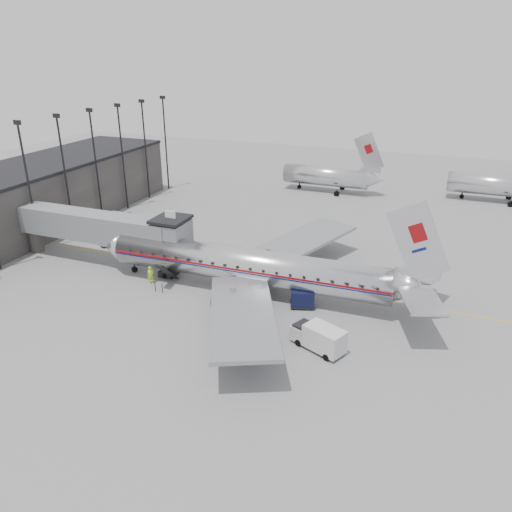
{
  "coord_description": "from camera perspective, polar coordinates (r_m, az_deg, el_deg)",
  "views": [
    {
      "loc": [
        17.17,
        -38.2,
        22.84
      ],
      "look_at": [
        0.21,
        4.75,
        3.2
      ],
      "focal_mm": 35.0,
      "sensor_mm": 36.0,
      "label": 1
    }
  ],
  "objects": [
    {
      "name": "jet_bridge",
      "position": [
        56.97,
        -16.43,
        2.95
      ],
      "size": [
        21.0,
        6.2,
        7.1
      ],
      "color": "slate",
      "rests_on": "ground"
    },
    {
      "name": "ramp_worker",
      "position": [
        52.58,
        -11.95,
        -2.13
      ],
      "size": [
        0.79,
        0.78,
        1.84
      ],
      "primitive_type": "imported",
      "rotation": [
        0.0,
        0.0,
        0.75
      ],
      "color": "#B4F51C",
      "rests_on": "ground"
    },
    {
      "name": "ground",
      "position": [
        47.71,
        -2.34,
        -5.59
      ],
      "size": [
        160.0,
        160.0,
        0.0
      ],
      "primitive_type": "plane",
      "color": "slate",
      "rests_on": "ground"
    },
    {
      "name": "floodlight_masts",
      "position": [
        69.47,
        -19.4,
        9.73
      ],
      "size": [
        0.9,
        42.25,
        15.25
      ],
      "color": "black",
      "rests_on": "ground"
    },
    {
      "name": "baggage_cart_navy",
      "position": [
        47.13,
        5.35,
        -4.77
      ],
      "size": [
        2.67,
        2.33,
        1.76
      ],
      "rotation": [
        0.0,
        0.0,
        0.32
      ],
      "color": "black",
      "rests_on": "ground"
    },
    {
      "name": "apron_line",
      "position": [
        51.73,
        3.39,
        -3.2
      ],
      "size": [
        60.0,
        0.15,
        0.01
      ],
      "primitive_type": "cube",
      "rotation": [
        0.0,
        0.0,
        1.57
      ],
      "color": "gold",
      "rests_on": "ground"
    },
    {
      "name": "distant_aircraft_near",
      "position": [
        84.83,
        8.11,
        9.1
      ],
      "size": [
        16.39,
        3.2,
        10.26
      ],
      "color": "silver",
      "rests_on": "ground"
    },
    {
      "name": "airliner",
      "position": [
        48.7,
        -0.21,
        -1.25
      ],
      "size": [
        35.34,
        32.74,
        11.18
      ],
      "rotation": [
        0.0,
        0.0,
        0.02
      ],
      "color": "silver",
      "rests_on": "ground"
    },
    {
      "name": "distant_aircraft_mid",
      "position": [
        86.86,
        25.78,
        7.37
      ],
      "size": [
        16.39,
        3.2,
        10.26
      ],
      "color": "silver",
      "rests_on": "ground"
    },
    {
      "name": "service_van",
      "position": [
        40.98,
        7.15,
        -9.14
      ],
      "size": [
        4.94,
        3.48,
        2.17
      ],
      "rotation": [
        0.0,
        0.0,
        -0.42
      ],
      "color": "silver",
      "rests_on": "ground"
    },
    {
      "name": "terminal",
      "position": [
        72.78,
        -24.39,
        5.97
      ],
      "size": [
        12.0,
        46.0,
        8.0
      ],
      "primitive_type": "cube",
      "color": "#34322F",
      "rests_on": "ground"
    }
  ]
}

